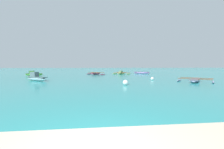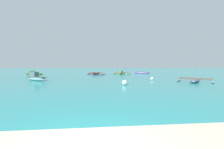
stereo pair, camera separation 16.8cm
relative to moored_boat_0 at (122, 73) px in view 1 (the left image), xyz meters
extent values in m
ellipsoid|color=#C2DD7C|center=(0.03, 0.06, -0.05)|extent=(2.40, 3.73, 0.32)
cube|color=#778651|center=(0.03, 0.06, 0.07)|extent=(2.22, 3.44, 0.08)
cube|color=#778651|center=(-0.21, -0.38, 0.29)|extent=(0.90, 1.18, 0.36)
cylinder|color=brown|center=(0.48, 0.85, 0.13)|extent=(2.58, 1.51, 0.07)
cylinder|color=brown|center=(-0.41, -0.73, 0.13)|extent=(2.58, 1.51, 0.07)
ellipsoid|color=#C2DD7C|center=(-1.24, 0.78, -0.11)|extent=(1.61, 2.62, 0.20)
ellipsoid|color=#C2DD7C|center=(1.31, -0.66, -0.11)|extent=(1.61, 2.62, 0.20)
ellipsoid|color=#9F4B64|center=(-5.26, -1.17, -0.02)|extent=(2.14, 2.18, 0.40)
cube|color=brown|center=(-5.26, -1.17, 0.14)|extent=(1.99, 2.02, 0.08)
cylinder|color=brown|center=(-4.91, -0.80, 0.20)|extent=(2.55, 2.47, 0.07)
cylinder|color=brown|center=(-5.62, -1.54, 0.20)|extent=(2.55, 2.47, 0.07)
ellipsoid|color=#9F4B64|center=(-6.52, 0.04, -0.11)|extent=(1.31, 1.34, 0.20)
ellipsoid|color=#9F4B64|center=(-4.01, -2.38, -0.11)|extent=(1.31, 1.34, 0.20)
ellipsoid|color=#A387C7|center=(4.40, 0.46, 0.00)|extent=(3.46, 1.63, 0.44)
cube|color=slate|center=(4.40, 0.46, 0.18)|extent=(3.19, 1.53, 0.08)
ellipsoid|color=#55B23D|center=(-15.81, -3.27, -0.01)|extent=(2.81, 1.01, 0.40)
cube|color=#3B6E2E|center=(-15.81, -3.27, 0.15)|extent=(2.59, 0.96, 0.08)
cube|color=#3B6E2E|center=(-16.15, -3.32, 0.41)|extent=(0.84, 0.62, 0.44)
ellipsoid|color=#779EA6|center=(-11.90, -12.51, 0.02)|extent=(3.01, 2.44, 0.47)
cube|color=#4E6468|center=(-11.90, -12.51, 0.22)|extent=(2.78, 2.26, 0.08)
cube|color=#4E6468|center=(-12.23, -12.27, 0.52)|extent=(1.06, 0.98, 0.52)
ellipsoid|color=#8D9BC0|center=(5.23, -15.49, -0.04)|extent=(2.92, 3.22, 0.34)
cube|color=slate|center=(5.23, -15.49, 0.09)|extent=(2.71, 2.98, 0.08)
cylinder|color=brown|center=(5.75, -14.88, 0.15)|extent=(2.45, 2.11, 0.07)
cylinder|color=brown|center=(4.71, -16.10, 0.15)|extent=(2.45, 2.11, 0.07)
ellipsoid|color=#8D9BC0|center=(4.02, -14.46, -0.11)|extent=(1.48, 1.68, 0.20)
ellipsoid|color=#8D9BC0|center=(6.43, -16.52, -0.11)|extent=(1.48, 1.68, 0.20)
sphere|color=white|center=(1.52, -12.92, -0.03)|extent=(0.37, 0.37, 0.37)
sphere|color=white|center=(-2.60, -17.19, 0.01)|extent=(0.46, 0.46, 0.46)
camera|label=1|loc=(-5.20, -30.21, 1.50)|focal=24.00mm
camera|label=2|loc=(-5.03, -30.23, 1.50)|focal=24.00mm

